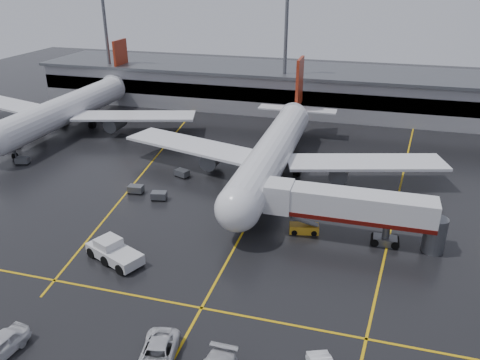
# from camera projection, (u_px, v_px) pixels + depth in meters

# --- Properties ---
(ground) EXTENTS (220.00, 220.00, 0.00)m
(ground) POSITION_uv_depth(u_px,v_px,m) (259.00, 203.00, 63.00)
(ground) COLOR black
(ground) RESTS_ON ground
(apron_line_centre) EXTENTS (0.25, 90.00, 0.02)m
(apron_line_centre) POSITION_uv_depth(u_px,v_px,m) (259.00, 203.00, 62.99)
(apron_line_centre) COLOR gold
(apron_line_centre) RESTS_ON ground
(apron_line_stop) EXTENTS (60.00, 0.25, 0.02)m
(apron_line_stop) POSITION_uv_depth(u_px,v_px,m) (201.00, 308.00, 43.65)
(apron_line_stop) COLOR gold
(apron_line_stop) RESTS_ON ground
(apron_line_left) EXTENTS (9.99, 69.35, 0.02)m
(apron_line_left) POSITION_uv_depth(u_px,v_px,m) (152.00, 161.00, 76.76)
(apron_line_left) COLOR gold
(apron_line_left) RESTS_ON ground
(apron_line_right) EXTENTS (7.57, 69.64, 0.02)m
(apron_line_right) POSITION_uv_depth(u_px,v_px,m) (400.00, 188.00, 67.31)
(apron_line_right) COLOR gold
(apron_line_right) RESTS_ON ground
(terminal) EXTENTS (122.00, 19.00, 8.60)m
(terminal) POSITION_uv_depth(u_px,v_px,m) (312.00, 89.00, 103.38)
(terminal) COLOR gray
(terminal) RESTS_ON ground
(light_mast_left) EXTENTS (3.00, 1.20, 25.45)m
(light_mast_left) POSITION_uv_depth(u_px,v_px,m) (106.00, 37.00, 105.24)
(light_mast_left) COLOR #595B60
(light_mast_left) RESTS_ON ground
(light_mast_mid) EXTENTS (3.00, 1.20, 25.45)m
(light_mast_mid) POSITION_uv_depth(u_px,v_px,m) (286.00, 44.00, 95.29)
(light_mast_mid) COLOR #595B60
(light_mast_mid) RESTS_ON ground
(main_airliner) EXTENTS (48.80, 45.60, 14.10)m
(main_airliner) POSITION_uv_depth(u_px,v_px,m) (275.00, 149.00, 69.81)
(main_airliner) COLOR silver
(main_airliner) RESTS_ON ground
(second_airliner) EXTENTS (48.80, 45.60, 14.10)m
(second_airliner) POSITION_uv_depth(u_px,v_px,m) (71.00, 107.00, 90.81)
(second_airliner) COLOR silver
(second_airliner) RESTS_ON ground
(jet_bridge) EXTENTS (19.90, 3.40, 6.05)m
(jet_bridge) POSITION_uv_depth(u_px,v_px,m) (350.00, 208.00, 53.17)
(jet_bridge) COLOR silver
(jet_bridge) RESTS_ON ground
(pushback_tractor) EXTENTS (7.14, 5.09, 2.37)m
(pushback_tractor) POSITION_uv_depth(u_px,v_px,m) (114.00, 252.00, 50.49)
(pushback_tractor) COLOR silver
(pushback_tractor) RESTS_ON ground
(belt_loader) EXTENTS (3.61, 2.16, 2.15)m
(belt_loader) POSITION_uv_depth(u_px,v_px,m) (304.00, 228.00, 55.92)
(belt_loader) COLOR gold
(belt_loader) RESTS_ON ground
(service_van_a) EXTENTS (3.78, 6.31, 1.64)m
(service_van_a) POSITION_uv_depth(u_px,v_px,m) (157.00, 356.00, 37.19)
(service_van_a) COLOR silver
(service_van_a) RESTS_ON ground
(baggage_cart_a) EXTENTS (2.22, 1.68, 1.12)m
(baggage_cart_a) POSITION_uv_depth(u_px,v_px,m) (159.00, 195.00, 63.78)
(baggage_cart_a) COLOR #595B60
(baggage_cart_a) RESTS_ON ground
(baggage_cart_b) EXTENTS (2.12, 1.49, 1.12)m
(baggage_cart_b) POSITION_uv_depth(u_px,v_px,m) (136.00, 189.00, 65.67)
(baggage_cart_b) COLOR #595B60
(baggage_cart_b) RESTS_ON ground
(baggage_cart_c) EXTENTS (2.33, 1.92, 1.12)m
(baggage_cart_c) POSITION_uv_depth(u_px,v_px,m) (182.00, 173.00, 70.78)
(baggage_cart_c) COLOR #595B60
(baggage_cart_c) RESTS_ON ground
(baggage_cart_d) EXTENTS (2.34, 1.95, 1.12)m
(baggage_cart_d) POSITION_uv_depth(u_px,v_px,m) (13.00, 145.00, 81.90)
(baggage_cart_d) COLOR #595B60
(baggage_cart_d) RESTS_ON ground
(baggage_cart_e) EXTENTS (2.26, 1.76, 1.12)m
(baggage_cart_e) POSITION_uv_depth(u_px,v_px,m) (23.00, 160.00, 75.45)
(baggage_cart_e) COLOR #595B60
(baggage_cart_e) RESTS_ON ground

